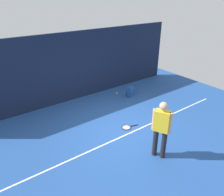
% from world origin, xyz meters
% --- Properties ---
extents(ground_plane, '(12.00, 12.00, 0.00)m').
position_xyz_m(ground_plane, '(0.00, 0.00, 0.00)').
color(ground_plane, '#234C93').
extents(back_fence, '(10.00, 0.10, 2.84)m').
position_xyz_m(back_fence, '(0.00, 3.00, 1.42)').
color(back_fence, '#141E38').
rests_on(back_fence, ground).
extents(court_line, '(9.00, 0.05, 0.00)m').
position_xyz_m(court_line, '(0.00, -0.43, 0.00)').
color(court_line, white).
rests_on(court_line, ground).
extents(tennis_player, '(0.38, 0.48, 1.70)m').
position_xyz_m(tennis_player, '(0.05, -1.75, 0.97)').
color(tennis_player, black).
rests_on(tennis_player, ground).
extents(tennis_racket, '(0.64, 0.39, 0.03)m').
position_xyz_m(tennis_racket, '(0.26, -0.12, 0.01)').
color(tennis_racket, black).
rests_on(tennis_racket, ground).
extents(backpack, '(0.35, 0.35, 0.44)m').
position_xyz_m(backpack, '(2.01, 1.74, 0.21)').
color(backpack, '#1E478C').
rests_on(backpack, ground).
extents(tennis_ball_near_player, '(0.07, 0.07, 0.07)m').
position_xyz_m(tennis_ball_near_player, '(1.65, 2.30, 0.03)').
color(tennis_ball_near_player, '#CCE033').
rests_on(tennis_ball_near_player, ground).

